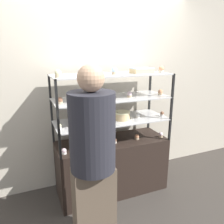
% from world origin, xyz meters
% --- Properties ---
extents(ground_plane, '(20.00, 20.00, 0.00)m').
position_xyz_m(ground_plane, '(0.00, 0.00, 0.00)').
color(ground_plane, '#38332D').
extents(back_wall, '(8.00, 0.05, 2.60)m').
position_xyz_m(back_wall, '(0.00, 0.41, 1.30)').
color(back_wall, beige).
rests_on(back_wall, ground_plane).
extents(display_base, '(1.38, 0.52, 0.70)m').
position_xyz_m(display_base, '(0.00, 0.00, 0.35)').
color(display_base, black).
rests_on(display_base, ground_plane).
extents(display_riser_lower, '(1.38, 0.52, 0.28)m').
position_xyz_m(display_riser_lower, '(0.00, 0.00, 0.96)').
color(display_riser_lower, black).
rests_on(display_riser_lower, display_base).
extents(display_riser_middle, '(1.38, 0.52, 0.28)m').
position_xyz_m(display_riser_middle, '(0.00, 0.00, 1.24)').
color(display_riser_middle, black).
rests_on(display_riser_middle, display_riser_lower).
extents(display_riser_upper, '(1.38, 0.52, 0.28)m').
position_xyz_m(display_riser_upper, '(0.00, 0.00, 1.51)').
color(display_riser_upper, black).
rests_on(display_riser_upper, display_riser_middle).
extents(layer_cake_centerpiece, '(0.20, 0.20, 0.10)m').
position_xyz_m(layer_cake_centerpiece, '(0.11, -0.04, 1.03)').
color(layer_cake_centerpiece, '#DBBC84').
rests_on(layer_cake_centerpiece, display_riser_lower).
extents(sheet_cake_frosted, '(0.26, 0.17, 0.06)m').
position_xyz_m(sheet_cake_frosted, '(0.38, -0.02, 1.56)').
color(sheet_cake_frosted, '#DBBC84').
rests_on(sheet_cake_frosted, display_riser_upper).
extents(cupcake_0, '(0.05, 0.05, 0.07)m').
position_xyz_m(cupcake_0, '(-0.62, -0.14, 0.73)').
color(cupcake_0, white).
rests_on(cupcake_0, display_base).
extents(cupcake_1, '(0.05, 0.05, 0.07)m').
position_xyz_m(cupcake_1, '(-0.31, -0.12, 0.73)').
color(cupcake_1, '#CCB28C').
rests_on(cupcake_1, display_base).
extents(cupcake_2, '(0.05, 0.05, 0.07)m').
position_xyz_m(cupcake_2, '(-0.00, -0.08, 0.73)').
color(cupcake_2, beige).
rests_on(cupcake_2, display_base).
extents(cupcake_3, '(0.05, 0.05, 0.07)m').
position_xyz_m(cupcake_3, '(0.31, -0.08, 0.73)').
color(cupcake_3, '#CCB28C').
rests_on(cupcake_3, display_base).
extents(cupcake_4, '(0.05, 0.05, 0.07)m').
position_xyz_m(cupcake_4, '(0.63, -0.14, 0.73)').
color(cupcake_4, '#CCB28C').
rests_on(cupcake_4, display_base).
extents(price_tag_0, '(0.04, 0.00, 0.04)m').
position_xyz_m(price_tag_0, '(-0.21, -0.24, 0.72)').
color(price_tag_0, white).
rests_on(price_tag_0, display_base).
extents(cupcake_5, '(0.05, 0.05, 0.06)m').
position_xyz_m(cupcake_5, '(-0.65, -0.09, 1.01)').
color(cupcake_5, white).
rests_on(cupcake_5, display_riser_lower).
extents(cupcake_6, '(0.05, 0.05, 0.06)m').
position_xyz_m(cupcake_6, '(-0.31, -0.07, 1.01)').
color(cupcake_6, '#CCB28C').
rests_on(cupcake_6, display_riser_lower).
extents(cupcake_7, '(0.05, 0.05, 0.06)m').
position_xyz_m(cupcake_7, '(0.33, -0.06, 1.01)').
color(cupcake_7, white).
rests_on(cupcake_7, display_riser_lower).
extents(cupcake_8, '(0.05, 0.05, 0.06)m').
position_xyz_m(cupcake_8, '(0.65, -0.11, 1.01)').
color(cupcake_8, white).
rests_on(cupcake_8, display_riser_lower).
extents(price_tag_1, '(0.04, 0.00, 0.04)m').
position_xyz_m(price_tag_1, '(-0.45, -0.24, 1.00)').
color(price_tag_1, white).
rests_on(price_tag_1, display_riser_lower).
extents(cupcake_9, '(0.06, 0.06, 0.07)m').
position_xyz_m(cupcake_9, '(-0.62, -0.08, 1.28)').
color(cupcake_9, '#CCB28C').
rests_on(cupcake_9, display_riser_middle).
extents(cupcake_10, '(0.06, 0.06, 0.07)m').
position_xyz_m(cupcake_10, '(-0.21, -0.09, 1.28)').
color(cupcake_10, beige).
rests_on(cupcake_10, display_riser_middle).
extents(cupcake_11, '(0.06, 0.06, 0.07)m').
position_xyz_m(cupcake_11, '(0.20, -0.07, 1.28)').
color(cupcake_11, '#CCB28C').
rests_on(cupcake_11, display_riser_middle).
extents(cupcake_12, '(0.06, 0.06, 0.07)m').
position_xyz_m(cupcake_12, '(0.62, -0.09, 1.28)').
color(cupcake_12, '#CCB28C').
rests_on(cupcake_12, display_riser_middle).
extents(price_tag_2, '(0.04, 0.00, 0.04)m').
position_xyz_m(price_tag_2, '(-0.10, -0.24, 1.27)').
color(price_tag_2, white).
rests_on(price_tag_2, display_riser_middle).
extents(cupcake_13, '(0.07, 0.07, 0.08)m').
position_xyz_m(cupcake_13, '(-0.63, -0.11, 1.57)').
color(cupcake_13, '#CCB28C').
rests_on(cupcake_13, display_riser_upper).
extents(cupcake_14, '(0.07, 0.07, 0.08)m').
position_xyz_m(cupcake_14, '(-0.31, -0.05, 1.57)').
color(cupcake_14, white).
rests_on(cupcake_14, display_riser_upper).
extents(cupcake_15, '(0.07, 0.07, 0.08)m').
position_xyz_m(cupcake_15, '(0.01, -0.05, 1.57)').
color(cupcake_15, '#CCB28C').
rests_on(cupcake_15, display_riser_upper).
extents(cupcake_16, '(0.07, 0.07, 0.08)m').
position_xyz_m(cupcake_16, '(0.61, -0.09, 1.57)').
color(cupcake_16, beige).
rests_on(cupcake_16, display_riser_upper).
extents(price_tag_3, '(0.04, 0.00, 0.04)m').
position_xyz_m(price_tag_3, '(-0.48, -0.24, 1.55)').
color(price_tag_3, white).
rests_on(price_tag_3, display_riser_upper).
extents(customer_figure, '(0.39, 0.39, 1.69)m').
position_xyz_m(customer_figure, '(-0.47, -0.69, 0.90)').
color(customer_figure, brown).
rests_on(customer_figure, ground_plane).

